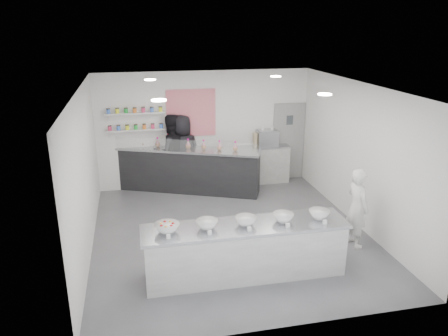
# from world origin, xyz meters

# --- Properties ---
(floor) EXTENTS (6.00, 6.00, 0.00)m
(floor) POSITION_xyz_m (0.00, 0.00, 0.00)
(floor) COLOR #515156
(floor) RESTS_ON ground
(ceiling) EXTENTS (6.00, 6.00, 0.00)m
(ceiling) POSITION_xyz_m (0.00, 0.00, 3.00)
(ceiling) COLOR white
(ceiling) RESTS_ON floor
(back_wall) EXTENTS (5.50, 0.00, 5.50)m
(back_wall) POSITION_xyz_m (0.00, 3.00, 1.50)
(back_wall) COLOR white
(back_wall) RESTS_ON floor
(left_wall) EXTENTS (0.00, 6.00, 6.00)m
(left_wall) POSITION_xyz_m (-2.75, 0.00, 1.50)
(left_wall) COLOR white
(left_wall) RESTS_ON floor
(right_wall) EXTENTS (0.00, 6.00, 6.00)m
(right_wall) POSITION_xyz_m (2.75, 0.00, 1.50)
(right_wall) COLOR white
(right_wall) RESTS_ON floor
(back_door) EXTENTS (0.88, 0.04, 2.10)m
(back_door) POSITION_xyz_m (2.30, 2.97, 1.05)
(back_door) COLOR gray
(back_door) RESTS_ON floor
(pattern_panel) EXTENTS (1.25, 0.03, 1.20)m
(pattern_panel) POSITION_xyz_m (-0.35, 2.98, 1.95)
(pattern_panel) COLOR red
(pattern_panel) RESTS_ON back_wall
(jar_shelf_lower) EXTENTS (1.45, 0.22, 0.04)m
(jar_shelf_lower) POSITION_xyz_m (-1.75, 2.90, 1.60)
(jar_shelf_lower) COLOR silver
(jar_shelf_lower) RESTS_ON back_wall
(jar_shelf_upper) EXTENTS (1.45, 0.22, 0.04)m
(jar_shelf_upper) POSITION_xyz_m (-1.75, 2.90, 2.02)
(jar_shelf_upper) COLOR silver
(jar_shelf_upper) RESTS_ON back_wall
(preserve_jars) EXTENTS (1.45, 0.10, 0.56)m
(preserve_jars) POSITION_xyz_m (-1.75, 2.88, 1.88)
(preserve_jars) COLOR #E5396E
(preserve_jars) RESTS_ON jar_shelf_lower
(downlight_0) EXTENTS (0.24, 0.24, 0.02)m
(downlight_0) POSITION_xyz_m (-1.40, -1.00, 2.98)
(downlight_0) COLOR white
(downlight_0) RESTS_ON ceiling
(downlight_1) EXTENTS (0.24, 0.24, 0.02)m
(downlight_1) POSITION_xyz_m (1.40, -1.00, 2.98)
(downlight_1) COLOR white
(downlight_1) RESTS_ON ceiling
(downlight_2) EXTENTS (0.24, 0.24, 0.02)m
(downlight_2) POSITION_xyz_m (-1.40, 1.60, 2.98)
(downlight_2) COLOR white
(downlight_2) RESTS_ON ceiling
(downlight_3) EXTENTS (0.24, 0.24, 0.02)m
(downlight_3) POSITION_xyz_m (1.40, 1.60, 2.98)
(downlight_3) COLOR white
(downlight_3) RESTS_ON ceiling
(prep_counter) EXTENTS (3.48, 0.82, 0.95)m
(prep_counter) POSITION_xyz_m (-0.10, -1.55, 0.47)
(prep_counter) COLOR #9F9F9A
(prep_counter) RESTS_ON floor
(back_bar) EXTENTS (3.60, 2.04, 1.13)m
(back_bar) POSITION_xyz_m (-0.50, 2.59, 0.56)
(back_bar) COLOR black
(back_bar) RESTS_ON floor
(sneeze_guard) EXTENTS (3.30, 1.42, 0.31)m
(sneeze_guard) POSITION_xyz_m (-0.62, 2.30, 1.28)
(sneeze_guard) COLOR white
(sneeze_guard) RESTS_ON back_bar
(espresso_ledge) EXTENTS (1.37, 0.43, 1.01)m
(espresso_ledge) POSITION_xyz_m (1.55, 2.78, 0.51)
(espresso_ledge) COLOR #9F9F9A
(espresso_ledge) RESTS_ON floor
(espresso_machine) EXTENTS (0.55, 0.38, 0.42)m
(espresso_machine) POSITION_xyz_m (1.63, 2.78, 1.22)
(espresso_machine) COLOR #93969E
(espresso_machine) RESTS_ON espresso_ledge
(cup_stacks) EXTENTS (0.24, 0.24, 0.37)m
(cup_stacks) POSITION_xyz_m (1.36, 2.78, 1.20)
(cup_stacks) COLOR #C0B68C
(cup_stacks) RESTS_ON espresso_ledge
(prep_bowls) EXTENTS (2.96, 0.49, 0.14)m
(prep_bowls) POSITION_xyz_m (-0.10, -1.55, 1.02)
(prep_bowls) COLOR white
(prep_bowls) RESTS_ON prep_counter
(label_cards) EXTENTS (2.66, 0.04, 0.07)m
(label_cards) POSITION_xyz_m (-0.10, -2.05, 0.98)
(label_cards) COLOR white
(label_cards) RESTS_ON prep_counter
(cookie_bags) EXTENTS (2.38, 1.12, 0.25)m
(cookie_bags) POSITION_xyz_m (-0.50, 2.59, 1.25)
(cookie_bags) COLOR #CE718B
(cookie_bags) RESTS_ON back_bar
(woman_prep) EXTENTS (0.45, 0.62, 1.56)m
(woman_prep) POSITION_xyz_m (2.26, -0.95, 0.78)
(woman_prep) COLOR white
(woman_prep) RESTS_ON floor
(staff_left) EXTENTS (1.09, 0.93, 1.97)m
(staff_left) POSITION_xyz_m (-0.91, 2.84, 0.98)
(staff_left) COLOR black
(staff_left) RESTS_ON floor
(staff_right) EXTENTS (1.04, 0.78, 1.94)m
(staff_right) POSITION_xyz_m (-0.62, 2.84, 0.97)
(staff_right) COLOR black
(staff_right) RESTS_ON floor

